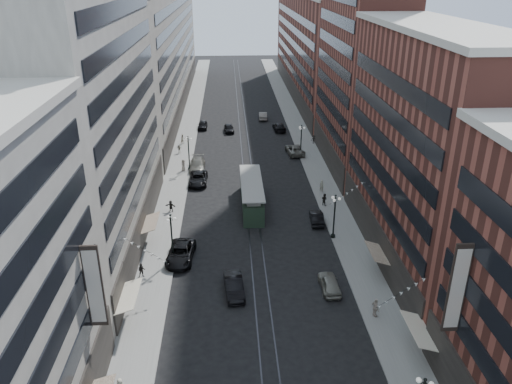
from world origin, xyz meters
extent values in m
plane|color=black|center=(0.00, 60.00, 0.00)|extent=(220.00, 220.00, 0.00)
cube|color=gray|center=(-11.00, 70.00, 0.07)|extent=(4.00, 180.00, 0.15)
cube|color=gray|center=(11.00, 70.00, 0.07)|extent=(4.00, 180.00, 0.15)
cube|color=#2D2D33|center=(-0.70, 70.00, 0.01)|extent=(0.12, 180.00, 0.02)
cube|color=#2D2D33|center=(0.70, 70.00, 0.01)|extent=(0.12, 180.00, 0.02)
cube|color=#ABA597|center=(-17.00, 33.00, 14.00)|extent=(8.00, 36.00, 28.00)
cube|color=#ABA597|center=(-17.00, 96.00, 13.00)|extent=(8.00, 90.00, 26.00)
cube|color=brown|center=(17.00, 28.00, 12.00)|extent=(8.00, 30.00, 24.00)
cube|color=brown|center=(17.00, 56.00, 21.00)|extent=(8.00, 26.00, 42.00)
cube|color=brown|center=(17.00, 105.00, 12.00)|extent=(8.00, 72.00, 24.00)
cylinder|color=black|center=(-9.20, 28.00, 0.30)|extent=(0.56, 0.56, 0.30)
cylinder|color=black|center=(-9.20, 28.00, 2.75)|extent=(0.18, 0.18, 5.20)
sphere|color=black|center=(-9.20, 28.00, 5.55)|extent=(0.24, 0.24, 0.24)
sphere|color=white|center=(-8.75, 28.00, 5.15)|extent=(0.36, 0.36, 0.36)
sphere|color=white|center=(-9.42, 28.39, 5.15)|extent=(0.36, 0.36, 0.36)
sphere|color=white|center=(-9.42, 27.61, 5.15)|extent=(0.36, 0.36, 0.36)
cylinder|color=black|center=(-9.20, 55.00, 0.30)|extent=(0.56, 0.56, 0.30)
cylinder|color=black|center=(-9.20, 55.00, 2.75)|extent=(0.18, 0.18, 5.20)
sphere|color=black|center=(-9.20, 55.00, 5.55)|extent=(0.24, 0.24, 0.24)
sphere|color=white|center=(-8.75, 55.00, 5.15)|extent=(0.36, 0.36, 0.36)
sphere|color=white|center=(-9.42, 55.39, 5.15)|extent=(0.36, 0.36, 0.36)
sphere|color=white|center=(-9.42, 54.61, 5.15)|extent=(0.36, 0.36, 0.36)
sphere|color=black|center=(9.20, 4.00, 5.55)|extent=(0.24, 0.24, 0.24)
sphere|color=white|center=(9.65, 4.00, 5.15)|extent=(0.36, 0.36, 0.36)
sphere|color=white|center=(8.97, 4.39, 5.15)|extent=(0.36, 0.36, 0.36)
cylinder|color=black|center=(9.20, 32.00, 0.30)|extent=(0.56, 0.56, 0.30)
cylinder|color=black|center=(9.20, 32.00, 2.75)|extent=(0.18, 0.18, 5.20)
sphere|color=black|center=(9.20, 32.00, 5.55)|extent=(0.24, 0.24, 0.24)
sphere|color=white|center=(9.65, 32.00, 5.15)|extent=(0.36, 0.36, 0.36)
sphere|color=white|center=(8.97, 32.39, 5.15)|extent=(0.36, 0.36, 0.36)
sphere|color=white|center=(8.97, 31.61, 5.15)|extent=(0.36, 0.36, 0.36)
cylinder|color=black|center=(9.20, 60.00, 0.30)|extent=(0.56, 0.56, 0.30)
cylinder|color=black|center=(9.20, 60.00, 2.75)|extent=(0.18, 0.18, 5.20)
sphere|color=black|center=(9.20, 60.00, 5.55)|extent=(0.24, 0.24, 0.24)
sphere|color=white|center=(9.65, 60.00, 5.15)|extent=(0.36, 0.36, 0.36)
sphere|color=white|center=(8.97, 60.39, 5.15)|extent=(0.36, 0.36, 0.36)
sphere|color=white|center=(8.97, 59.61, 5.15)|extent=(0.36, 0.36, 0.36)
cube|color=#253A28|center=(0.00, 41.30, 1.36)|extent=(2.62, 12.57, 2.72)
cube|color=gray|center=(0.00, 41.30, 3.04)|extent=(1.68, 11.52, 0.63)
cube|color=gray|center=(0.00, 41.30, 3.46)|extent=(2.83, 12.78, 0.16)
cylinder|color=black|center=(0.00, 36.59, 0.37)|extent=(2.41, 0.73, 0.73)
cylinder|color=black|center=(0.00, 46.01, 0.37)|extent=(2.41, 0.73, 0.73)
imported|color=black|center=(-8.40, 28.17, 0.83)|extent=(3.22, 6.17, 1.66)
imported|color=gray|center=(6.80, 21.73, 0.75)|extent=(1.85, 4.42, 1.49)
imported|color=black|center=(-2.67, 21.67, 0.81)|extent=(2.17, 5.07, 1.62)
imported|color=black|center=(-12.10, 24.82, 0.93)|extent=(0.83, 0.56, 1.56)
imported|color=#BEAD9D|center=(10.11, 17.14, 1.08)|extent=(0.81, 1.19, 1.86)
imported|color=black|center=(-7.56, 49.53, 0.78)|extent=(2.70, 5.68, 1.57)
imported|color=#66655B|center=(-7.97, 55.04, 0.85)|extent=(2.41, 5.85, 1.69)
imported|color=black|center=(-8.08, 77.61, 0.75)|extent=(1.86, 4.43, 1.50)
imported|color=black|center=(7.92, 36.10, 0.71)|extent=(1.74, 4.40, 1.42)
imported|color=slate|center=(8.40, 61.66, 0.78)|extent=(3.13, 5.87, 1.57)
imported|color=black|center=(7.06, 75.46, 0.76)|extent=(2.41, 5.35, 1.52)
imported|color=black|center=(-2.83, 75.07, 0.74)|extent=(2.11, 4.50, 1.49)
imported|color=slate|center=(4.43, 83.70, 0.78)|extent=(1.88, 4.82, 1.56)
imported|color=black|center=(-10.65, 40.01, 0.92)|extent=(1.48, 0.83, 1.53)
imported|color=#A7A18B|center=(-11.47, 62.87, 0.91)|extent=(0.95, 0.56, 1.52)
imported|color=black|center=(9.72, 40.77, 0.99)|extent=(0.90, 0.89, 1.68)
imported|color=#A8A48B|center=(10.14, 45.17, 1.03)|extent=(0.65, 0.43, 1.77)
imported|color=black|center=(12.50, 66.59, 0.94)|extent=(1.03, 0.45, 1.58)
imported|color=beige|center=(-11.24, 67.86, 1.04)|extent=(0.97, 0.90, 1.77)
imported|color=gray|center=(-10.11, 54.53, 1.09)|extent=(0.71, 1.01, 1.87)
camera|label=1|loc=(-2.79, -19.18, 29.18)|focal=35.00mm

